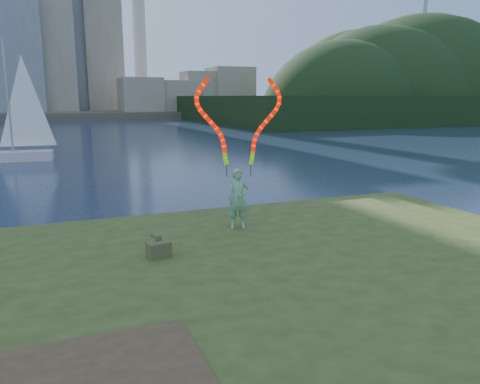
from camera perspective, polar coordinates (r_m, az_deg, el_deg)
name	(u,v)px	position (r m, az deg, el deg)	size (l,w,h in m)	color
ground	(190,314)	(8.86, -6.14, -14.62)	(320.00, 320.00, 0.00)	#18253D
grassy_knoll	(236,363)	(6.78, -0.51, -20.09)	(20.00, 18.00, 0.80)	#354418
far_shore	(60,113)	(102.74, -21.10, 8.96)	(320.00, 40.00, 1.20)	#494436
wooded_hill	(415,118)	(91.61, 20.57, 8.49)	(78.00, 50.00, 63.00)	black
woman_with_ribbons	(238,168)	(11.00, -0.19, 2.99)	(1.90, 0.62, 3.84)	#176723
canvas_bag	(159,249)	(9.36, -9.90, -6.83)	(0.49, 0.55, 0.41)	#454E26
sailboat	(17,141)	(31.88, -25.58, 5.68)	(4.86, 1.89, 7.31)	silver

